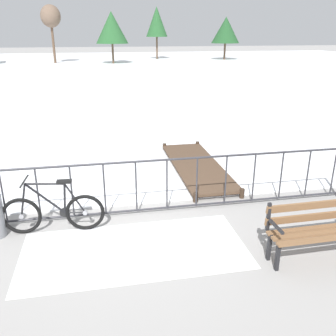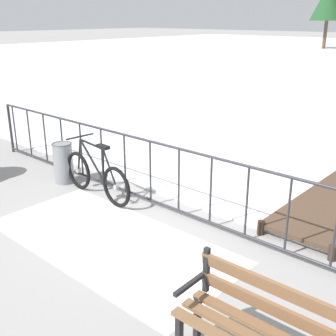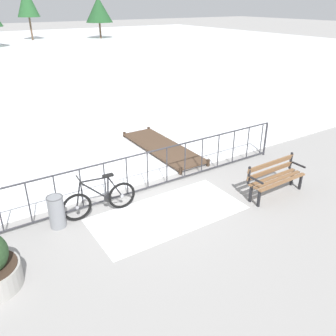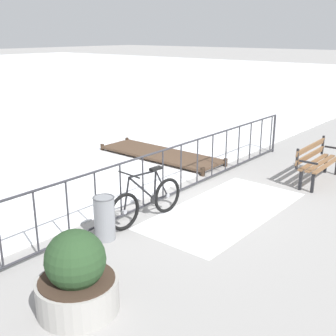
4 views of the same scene
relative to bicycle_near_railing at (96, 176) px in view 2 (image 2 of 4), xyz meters
The scene contains 7 objects.
ground_plane 1.27m from the bicycle_near_railing, 17.51° to the left, with size 160.00×160.00×0.00m, color gray.
snow_patch 1.57m from the bicycle_near_railing, 33.18° to the right, with size 3.51×1.67×0.01m, color white.
railing_fence 1.23m from the bicycle_near_railing, 17.51° to the left, with size 9.06×0.06×1.07m.
bicycle_near_railing is the anchor object (origin of this frame).
park_bench 4.26m from the bicycle_near_railing, 20.52° to the right, with size 1.61×0.50×0.89m.
trash_bin 0.97m from the bicycle_near_railing, behind, with size 0.35×0.35×0.73m.
tree_far_west 37.50m from the bicycle_near_railing, 106.98° to the left, with size 3.06×3.06×5.90m.
Camera 2 is at (3.98, -4.41, 2.82)m, focal length 45.18 mm.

